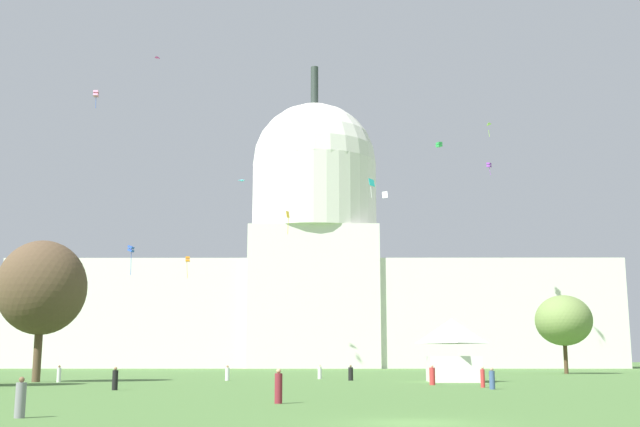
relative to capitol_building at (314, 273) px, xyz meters
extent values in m
plane|color=#4C7538|center=(5.35, -153.00, -21.43)|extent=(800.00, 800.00, 0.00)
cube|color=silver|center=(-33.42, 0.00, -9.72)|extent=(66.84, 23.55, 23.42)
cube|color=silver|center=(33.42, 0.00, -9.72)|extent=(66.84, 23.55, 23.42)
cube|color=silver|center=(0.00, 0.00, -6.06)|extent=(28.41, 25.90, 30.73)
cylinder|color=silver|center=(0.00, 0.00, 17.41)|extent=(28.84, 28.84, 16.21)
sphere|color=silver|center=(0.00, 0.00, 25.52)|extent=(28.92, 28.92, 28.92)
cylinder|color=#2D3833|center=(0.00, 0.00, 44.81)|extent=(1.80, 1.80, 9.65)
cube|color=white|center=(14.31, -105.59, -20.24)|extent=(4.97, 5.90, 2.38)
pyramid|color=white|center=(14.31, -105.59, -16.73)|extent=(5.22, 6.19, 2.32)
cylinder|color=#4C3823|center=(36.39, -67.12, -18.76)|extent=(0.58, 0.58, 5.33)
ellipsoid|color=olive|center=(36.39, -67.12, -13.95)|extent=(10.34, 11.13, 7.15)
cylinder|color=brown|center=(-24.43, -106.30, -18.38)|extent=(0.75, 0.75, 6.09)
ellipsoid|color=brown|center=(-24.43, -106.30, -12.66)|extent=(8.44, 7.32, 8.90)
cylinder|color=maroon|center=(0.01, -141.31, -20.70)|extent=(0.43, 0.43, 1.45)
sphere|color=tan|center=(0.01, -141.31, -19.86)|extent=(0.26, 0.26, 0.23)
cylinder|color=red|center=(14.20, -120.00, -20.75)|extent=(0.46, 0.46, 1.36)
sphere|color=beige|center=(14.20, -120.00, -19.96)|extent=(0.31, 0.31, 0.22)
cylinder|color=black|center=(-12.26, -124.95, -20.75)|extent=(0.50, 0.50, 1.36)
sphere|color=#A37556|center=(-12.26, -124.95, -19.95)|extent=(0.30, 0.30, 0.23)
cylinder|color=silver|center=(-22.00, -107.28, -20.77)|extent=(0.42, 0.42, 1.32)
sphere|color=brown|center=(-22.00, -107.28, -20.00)|extent=(0.25, 0.25, 0.22)
cylinder|color=silver|center=(1.78, -95.29, -20.78)|extent=(0.54, 0.54, 1.28)
sphere|color=beige|center=(1.78, -95.29, -20.04)|extent=(0.26, 0.26, 0.20)
cylinder|color=gray|center=(-9.04, -150.82, -20.78)|extent=(0.54, 0.54, 1.29)
sphere|color=brown|center=(-9.04, -150.82, -20.03)|extent=(0.29, 0.29, 0.21)
cylinder|color=red|center=(11.17, -114.27, -20.72)|extent=(0.61, 0.61, 1.41)
sphere|color=beige|center=(11.17, -114.27, -19.90)|extent=(0.29, 0.29, 0.23)
cylinder|color=silver|center=(-7.30, -101.39, -20.80)|extent=(0.57, 0.57, 1.25)
sphere|color=#A37556|center=(-7.30, -101.39, -20.06)|extent=(0.33, 0.33, 0.24)
cylinder|color=black|center=(4.87, -101.09, -20.78)|extent=(0.55, 0.55, 1.29)
sphere|color=brown|center=(4.87, -101.09, -20.03)|extent=(0.26, 0.26, 0.22)
cylinder|color=#3D5684|center=(14.19, -123.42, -20.78)|extent=(0.55, 0.55, 1.29)
sphere|color=tan|center=(14.19, -123.42, -20.01)|extent=(0.33, 0.33, 0.24)
cube|color=blue|center=(-25.90, -66.75, -3.81)|extent=(0.98, 0.94, 0.57)
cube|color=blue|center=(-25.90, -66.75, -3.35)|extent=(0.98, 0.94, 0.57)
cylinder|color=blue|center=(-25.80, -66.75, -5.71)|extent=(0.18, 0.32, 3.47)
cube|color=white|center=(13.07, -43.23, 9.30)|extent=(0.97, 0.63, 1.31)
cube|color=pink|center=(-31.23, -69.97, 18.71)|extent=(0.69, 0.74, 0.45)
cube|color=pink|center=(-31.23, -69.97, 19.20)|extent=(0.69, 0.74, 0.45)
cylinder|color=blue|center=(-31.19, -69.97, 17.65)|extent=(0.14, 0.21, 1.82)
pyramid|color=#8CD133|center=(34.05, -36.38, 24.00)|extent=(0.77, 1.61, 0.14)
cylinder|color=#8CD133|center=(33.48, -36.37, 22.52)|extent=(0.16, 0.26, 1.34)
pyramid|color=#33BCDB|center=(-13.46, -32.31, 13.87)|extent=(1.14, 0.84, 0.29)
cube|color=teal|center=(9.06, -70.62, 5.41)|extent=(0.94, 1.06, 1.24)
cylinder|color=white|center=(8.98, -70.62, 3.99)|extent=(0.21, 0.22, 1.68)
pyramid|color=#D1339E|center=(-28.13, -46.55, 33.30)|extent=(1.07, 1.23, 0.19)
cube|color=red|center=(-30.44, -98.02, -8.87)|extent=(0.78, 0.61, 0.97)
cylinder|color=#D1339E|center=(-30.32, -98.02, -10.72)|extent=(0.25, 0.43, 2.75)
cube|color=gold|center=(-3.36, -60.75, 2.58)|extent=(0.61, 0.60, 1.10)
cylinder|color=yellow|center=(-3.30, -60.75, 0.75)|extent=(0.18, 0.09, 2.53)
cube|color=green|center=(25.74, -24.62, 23.34)|extent=(1.39, 1.37, 0.58)
cube|color=green|center=(25.74, -24.62, 23.86)|extent=(1.39, 1.37, 0.58)
cube|color=orange|center=(-24.27, -28.14, -0.61)|extent=(0.85, 0.88, 0.44)
cube|color=orange|center=(-24.27, -28.14, -0.04)|extent=(0.85, 0.88, 0.44)
cylinder|color=orange|center=(-24.33, -28.14, -2.39)|extent=(0.31, 0.14, 3.20)
cube|color=purple|center=(35.19, -27.17, 18.42)|extent=(1.08, 1.08, 0.45)
cube|color=purple|center=(35.19, -27.17, 18.94)|extent=(1.08, 1.08, 0.45)
cylinder|color=purple|center=(35.34, -27.17, 17.40)|extent=(0.27, 0.20, 1.71)
camera|label=1|loc=(2.25, -180.93, -19.24)|focal=44.48mm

